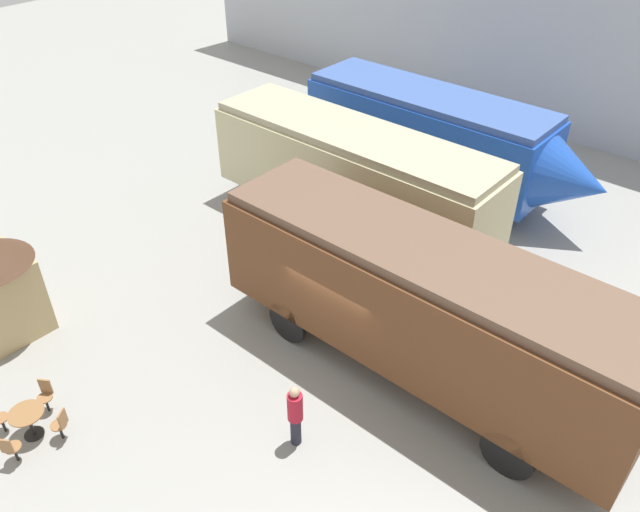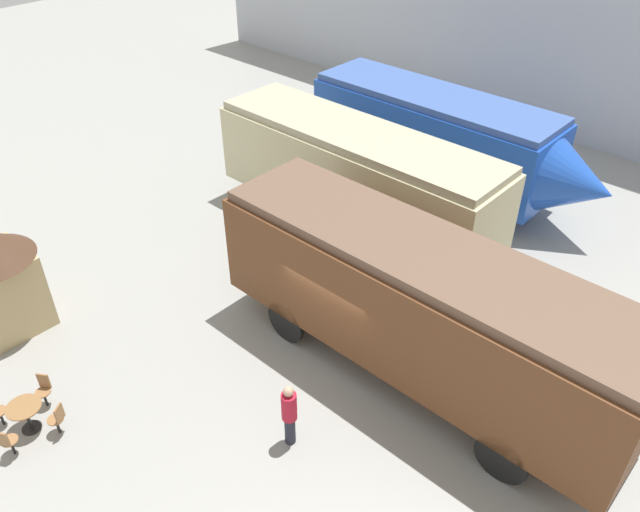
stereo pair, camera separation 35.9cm
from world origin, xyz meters
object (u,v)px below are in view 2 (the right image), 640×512
object	(u,v)px
passenger_coach_vintage	(356,172)
visitor_person	(289,413)
cafe_table_near	(25,412)
passenger_coach_wooden	(420,302)
cafe_chair_0	(7,441)
streamlined_locomotive	(451,139)

from	to	relation	value
passenger_coach_vintage	visitor_person	world-z (taller)	passenger_coach_vintage
cafe_table_near	visitor_person	xyz separation A→B (m)	(4.58, 3.71, 0.39)
passenger_coach_vintage	visitor_person	bearing A→B (deg)	-59.38
passenger_coach_vintage	cafe_table_near	size ratio (longest dim) A/B	12.74
passenger_coach_wooden	cafe_chair_0	bearing A→B (deg)	-121.67
passenger_coach_vintage	visitor_person	distance (m)	8.91
passenger_coach_vintage	cafe_table_near	bearing A→B (deg)	-90.43
streamlined_locomotive	cafe_chair_0	distance (m)	16.30
streamlined_locomotive	cafe_table_near	xyz separation A→B (m)	(-0.86, -15.59, -1.48)
streamlined_locomotive	passenger_coach_wooden	bearing A→B (deg)	-61.82
cafe_chair_0	streamlined_locomotive	bearing A→B (deg)	-34.55
passenger_coach_wooden	cafe_table_near	bearing A→B (deg)	-126.02
cafe_table_near	visitor_person	bearing A→B (deg)	38.98
cafe_table_near	visitor_person	distance (m)	5.91
streamlined_locomotive	visitor_person	bearing A→B (deg)	-72.62
visitor_person	passenger_coach_wooden	bearing A→B (deg)	78.61
visitor_person	streamlined_locomotive	bearing A→B (deg)	107.38
streamlined_locomotive	passenger_coach_wooden	size ratio (longest dim) A/B	1.06
passenger_coach_vintage	cafe_table_near	xyz separation A→B (m)	(-0.08, -11.31, -1.56)
cafe_chair_0	visitor_person	size ratio (longest dim) A/B	0.51
passenger_coach_wooden	cafe_chair_0	size ratio (longest dim) A/B	11.94
visitor_person	passenger_coach_vintage	bearing A→B (deg)	120.62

